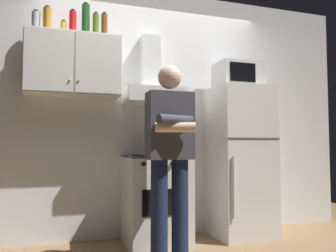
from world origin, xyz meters
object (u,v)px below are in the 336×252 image
object	(u,v)px
person_standing	(170,153)
bottle_beer_brown	(104,26)
stove_oven	(155,199)
bottle_spice_jar	(63,28)
upper_cabinet	(74,65)
bottle_liquor_amber	(47,20)
cooking_pot	(172,149)
range_hood	(152,85)
bottle_canister_steel	(36,22)
microwave	(238,76)
refrigerator	(240,161)
bottle_olive_oil	(96,26)
bottle_wine_green	(86,21)
bottle_soda_red	(73,23)

from	to	relation	value
person_standing	bottle_beer_brown	distance (m)	1.55
stove_oven	bottle_spice_jar	size ratio (longest dim) A/B	5.70
upper_cabinet	bottle_liquor_amber	size ratio (longest dim) A/B	3.38
cooking_pot	bottle_spice_jar	distance (m)	1.60
range_hood	bottle_canister_steel	xyz separation A→B (m)	(-1.16, 0.04, 0.56)
microwave	cooking_pot	xyz separation A→B (m)	(-0.82, -0.14, -0.81)
upper_cabinet	refrigerator	bearing A→B (deg)	-4.07
range_hood	bottle_olive_oil	xyz separation A→B (m)	(-0.59, 0.00, 0.57)
refrigerator	person_standing	size ratio (longest dim) A/B	0.98
bottle_wine_green	range_hood	bearing A→B (deg)	-2.91
bottle_soda_red	microwave	bearing A→B (deg)	-3.89
cooking_pot	bottle_spice_jar	size ratio (longest dim) A/B	2.00
person_standing	bottle_beer_brown	xyz separation A→B (m)	(-0.45, 0.74, 1.28)
refrigerator	bottle_soda_red	world-z (taller)	bottle_soda_red
stove_oven	microwave	world-z (taller)	microwave
range_hood	refrigerator	distance (m)	1.25
microwave	bottle_wine_green	world-z (taller)	bottle_wine_green
microwave	bottle_liquor_amber	bearing A→B (deg)	176.65
upper_cabinet	stove_oven	xyz separation A→B (m)	(0.80, -0.13, -1.32)
person_standing	bottle_beer_brown	bearing A→B (deg)	121.43
refrigerator	bottle_canister_steel	xyz separation A→B (m)	(-2.11, 0.16, 1.35)
microwave	cooking_pot	distance (m)	1.16
cooking_pot	bottle_canister_steel	size ratio (longest dim) A/B	1.38
upper_cabinet	stove_oven	world-z (taller)	upper_cabinet
cooking_pot	bottle_canister_steel	world-z (taller)	bottle_canister_steel
bottle_beer_brown	bottle_spice_jar	world-z (taller)	bottle_beer_brown
stove_oven	person_standing	bearing A→B (deg)	-94.72
bottle_beer_brown	bottle_canister_steel	world-z (taller)	bottle_beer_brown
bottle_olive_oil	bottle_spice_jar	xyz separation A→B (m)	(-0.31, 0.03, -0.05)
range_hood	person_standing	size ratio (longest dim) A/B	0.46
bottle_beer_brown	bottle_spice_jar	distance (m)	0.40
refrigerator	bottle_beer_brown	bearing A→B (deg)	174.59
range_hood	bottle_beer_brown	size ratio (longest dim) A/B	2.76
stove_oven	bottle_liquor_amber	bearing A→B (deg)	172.62
bottle_beer_brown	stove_oven	bearing A→B (deg)	-15.34
range_hood	bottle_beer_brown	world-z (taller)	bottle_beer_brown
refrigerator	person_standing	distance (m)	1.17
bottle_canister_steel	person_standing	bearing A→B (deg)	-34.83
bottle_wine_green	bottle_beer_brown	world-z (taller)	bottle_wine_green
bottle_olive_oil	bottle_canister_steel	world-z (taller)	bottle_olive_oil
bottle_soda_red	bottle_olive_oil	xyz separation A→B (m)	(0.22, -0.01, -0.00)
refrigerator	bottle_liquor_amber	xyz separation A→B (m)	(-2.00, 0.14, 1.38)
stove_oven	refrigerator	world-z (taller)	refrigerator
upper_cabinet	range_hood	size ratio (longest dim) A/B	1.20
bottle_wine_green	bottle_olive_oil	bearing A→B (deg)	-18.83
cooking_pot	bottle_beer_brown	xyz separation A→B (m)	(-0.63, 0.26, 1.25)
refrigerator	bottle_canister_steel	size ratio (longest dim) A/B	7.18
stove_oven	cooking_pot	world-z (taller)	cooking_pot
bottle_olive_oil	bottle_beer_brown	size ratio (longest dim) A/B	0.95
bottle_wine_green	bottle_canister_steel	distance (m)	0.47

